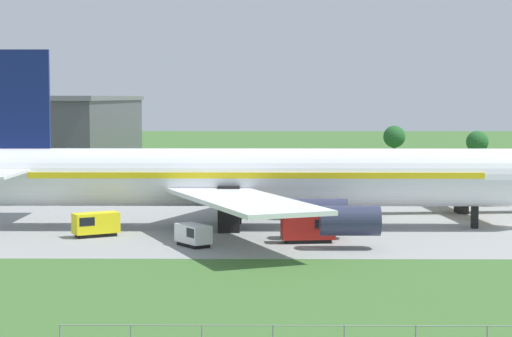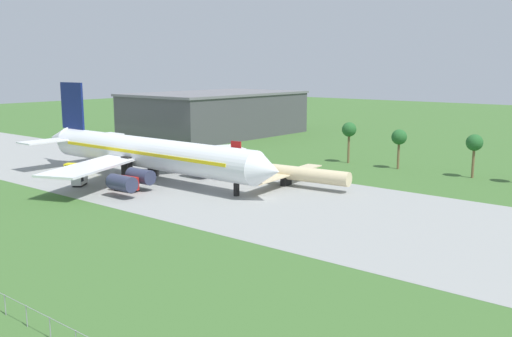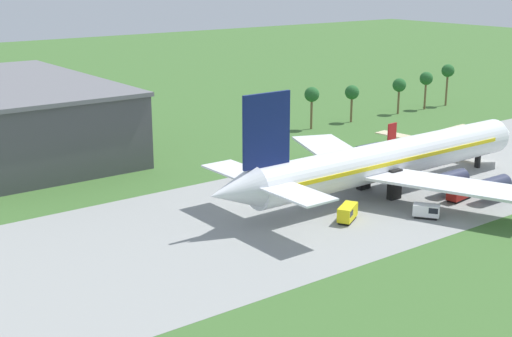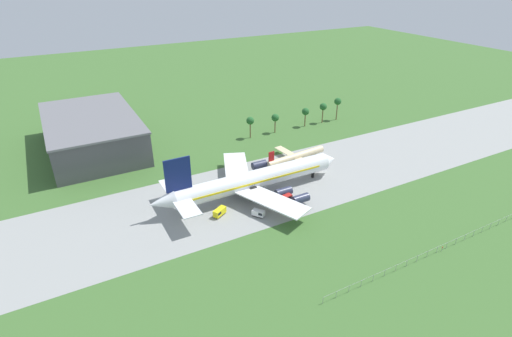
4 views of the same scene
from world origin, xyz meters
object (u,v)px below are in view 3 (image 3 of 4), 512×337
object	(u,v)px
baggage_tug	(427,211)
terminal_building	(7,117)
jet_airliner	(386,160)
catering_van	(460,191)
fuel_truck	(347,213)
regional_aircraft	(427,140)

from	to	relation	value
baggage_tug	terminal_building	size ratio (longest dim) A/B	0.07
jet_airliner	catering_van	xyz separation A→B (m)	(6.87, -10.59, -4.17)
fuel_truck	baggage_tug	bearing A→B (deg)	-29.94
baggage_tug	fuel_truck	world-z (taller)	fuel_truck
catering_van	terminal_building	distance (m)	92.89
jet_airliner	catering_van	size ratio (longest dim) A/B	12.87
regional_aircraft	baggage_tug	distance (m)	41.98
terminal_building	fuel_truck	bearing A→B (deg)	-70.18
catering_van	terminal_building	xyz separation A→B (m)	(-49.58, 78.33, 5.99)
catering_van	jet_airliner	bearing A→B (deg)	122.96
jet_airliner	fuel_truck	xyz separation A→B (m)	(-15.83, -6.88, -4.36)
fuel_truck	terminal_building	xyz separation A→B (m)	(-26.89, 74.61, 6.17)
baggage_tug	regional_aircraft	bearing A→B (deg)	40.08
baggage_tug	catering_van	bearing A→B (deg)	12.96
jet_airliner	baggage_tug	bearing A→B (deg)	-109.65
fuel_truck	catering_van	size ratio (longest dim) A/B	0.91
jet_airliner	terminal_building	xyz separation A→B (m)	(-42.71, 67.73, 1.82)
baggage_tug	catering_van	size ratio (longest dim) A/B	0.79
baggage_tug	fuel_truck	bearing A→B (deg)	150.06
baggage_tug	fuel_truck	xyz separation A→B (m)	(-11.09, 6.39, 0.18)
baggage_tug	catering_van	xyz separation A→B (m)	(11.61, 2.67, 0.36)
catering_van	terminal_building	bearing A→B (deg)	122.34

